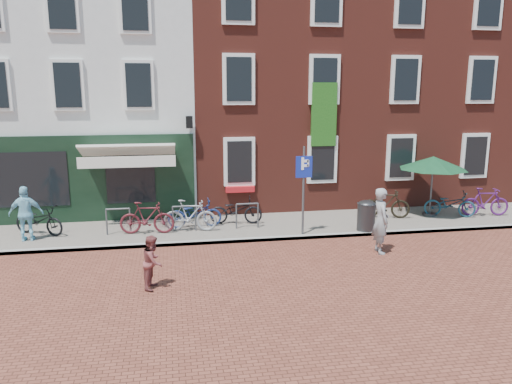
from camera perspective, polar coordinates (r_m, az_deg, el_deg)
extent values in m
plane|color=brown|center=(14.77, -2.22, -5.91)|extent=(80.00, 80.00, 0.00)
cube|color=slate|center=(16.32, 0.56, -3.97)|extent=(24.00, 3.00, 0.10)
cube|color=silver|center=(21.17, -18.80, 11.26)|extent=(8.00, 8.00, 9.00)
cube|color=maroon|center=(21.29, 0.57, 13.22)|extent=(6.00, 8.00, 10.00)
cube|color=maroon|center=(23.14, 15.72, 12.69)|extent=(6.00, 8.00, 10.00)
cylinder|color=#2F2E30|center=(15.96, 12.58, -2.87)|extent=(0.56, 0.56, 0.85)
ellipsoid|color=#2F2E30|center=(15.84, 12.66, -1.17)|extent=(0.56, 0.56, 0.25)
cylinder|color=#4C4C4F|center=(15.03, 5.48, 0.12)|extent=(0.07, 0.07, 2.71)
cube|color=#15279A|center=(14.88, 5.56, 2.90)|extent=(0.50, 0.04, 0.65)
cylinder|color=#4C4C4F|center=(18.57, 19.36, -2.40)|extent=(0.50, 0.50, 0.08)
cylinder|color=#4C4C4F|center=(18.37, 19.57, 0.46)|extent=(0.06, 0.06, 1.97)
cone|color=#134325|center=(18.21, 19.78, 3.50)|extent=(2.35, 2.35, 0.45)
imported|color=gray|center=(14.12, 14.20, -3.22)|extent=(0.48, 0.70, 1.84)
imported|color=brown|center=(11.65, -11.80, -7.89)|extent=(0.61, 0.71, 1.25)
imported|color=#8CCFE4|center=(15.94, -24.98, -2.28)|extent=(0.97, 0.43, 1.63)
imported|color=black|center=(16.53, -23.74, -2.99)|extent=(1.81, 1.34, 0.91)
imported|color=#52181E|center=(15.58, -12.47, -2.92)|extent=(1.71, 0.63, 1.01)
imported|color=navy|center=(16.06, -7.09, -2.47)|extent=(1.74, 0.66, 0.91)
imported|color=gray|center=(15.63, -7.61, -2.69)|extent=(1.73, 0.78, 1.01)
imported|color=black|center=(16.35, -2.33, -2.13)|extent=(1.79, 0.84, 0.91)
imported|color=black|center=(17.61, 14.70, -1.32)|extent=(1.74, 0.92, 1.01)
imported|color=#163B4C|center=(18.51, 21.45, -1.29)|extent=(1.83, 1.17, 0.91)
imported|color=#4E185C|center=(19.09, 24.93, -1.04)|extent=(1.72, 0.71, 1.01)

